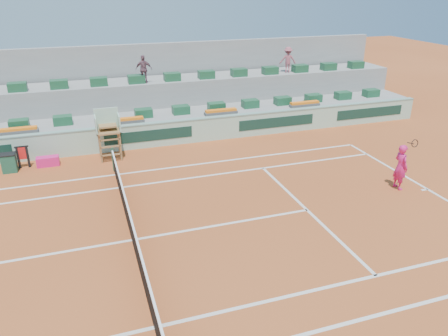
{
  "coord_description": "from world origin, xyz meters",
  "views": [
    {
      "loc": [
        -1.0,
        -12.47,
        7.81
      ],
      "look_at": [
        4.0,
        2.5,
        1.0
      ],
      "focal_mm": 35.0,
      "sensor_mm": 36.0,
      "label": 1
    }
  ],
  "objects_px": {
    "player_bag": "(48,161)",
    "umpire_chair": "(108,128)",
    "tennis_player": "(401,167)",
    "drink_cooler_a": "(9,163)"
  },
  "relations": [
    {
      "from": "umpire_chair",
      "to": "tennis_player",
      "type": "bearing_deg",
      "value": -32.94
    },
    {
      "from": "tennis_player",
      "to": "umpire_chair",
      "type": "bearing_deg",
      "value": 147.06
    },
    {
      "from": "player_bag",
      "to": "umpire_chair",
      "type": "xyz_separation_m",
      "value": [
        2.8,
        -0.01,
        1.33
      ]
    },
    {
      "from": "player_bag",
      "to": "umpire_chair",
      "type": "height_order",
      "value": "umpire_chair"
    },
    {
      "from": "umpire_chair",
      "to": "drink_cooler_a",
      "type": "bearing_deg",
      "value": -177.77
    },
    {
      "from": "player_bag",
      "to": "drink_cooler_a",
      "type": "xyz_separation_m",
      "value": [
        -1.57,
        -0.18,
        0.21
      ]
    },
    {
      "from": "player_bag",
      "to": "tennis_player",
      "type": "height_order",
      "value": "tennis_player"
    },
    {
      "from": "drink_cooler_a",
      "to": "tennis_player",
      "type": "relative_size",
      "value": 0.37
    },
    {
      "from": "player_bag",
      "to": "drink_cooler_a",
      "type": "bearing_deg",
      "value": -173.55
    },
    {
      "from": "drink_cooler_a",
      "to": "tennis_player",
      "type": "xyz_separation_m",
      "value": [
        15.16,
        -6.82,
        0.52
      ]
    }
  ]
}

